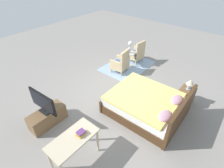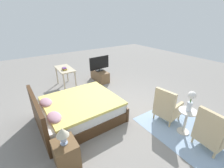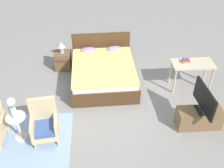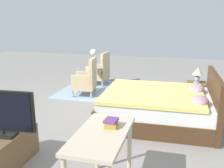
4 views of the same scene
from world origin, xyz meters
name	(u,v)px [view 4 (image 4 of 4)]	position (x,y,z in m)	size (l,w,h in m)	color
ground_plane	(103,116)	(0.00, 0.00, 0.00)	(16.00, 16.00, 0.00)	gray
floor_rug	(92,89)	(-1.82, -0.88, 0.00)	(2.10, 1.50, 0.01)	#8EA8C6
bed	(160,107)	(0.00, 1.08, 0.30)	(1.69, 2.04, 0.96)	#472D19
armchair_by_window_left	(100,71)	(-2.37, -0.83, 0.38)	(0.58, 0.58, 0.92)	#CCB284
armchair_by_window_right	(86,80)	(-1.28, -0.83, 0.38)	(0.60, 0.60, 0.92)	#CCB284
side_table	(94,75)	(-1.82, -0.81, 0.38)	(0.40, 0.40, 0.61)	beige
flower_vase	(94,56)	(-1.82, -0.81, 0.90)	(0.17, 0.17, 0.48)	silver
nightstand	(196,94)	(-1.12, 1.76, 0.26)	(0.44, 0.41, 0.52)	brown
table_lamp	(198,73)	(-1.12, 1.76, 0.74)	(0.22, 0.22, 0.33)	#9EADC6
tv_stand	(5,151)	(2.01, -0.71, 0.22)	(0.96, 0.40, 0.44)	brown
tv_flatscreen	(1,112)	(2.01, -0.71, 0.75)	(0.22, 0.90, 0.60)	black
vanity_desk	(101,142)	(2.22, 0.66, 0.63)	(1.04, 0.52, 0.74)	beige
book_stack	(111,123)	(2.05, 0.72, 0.78)	(0.20, 0.15, 0.08)	#B79333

